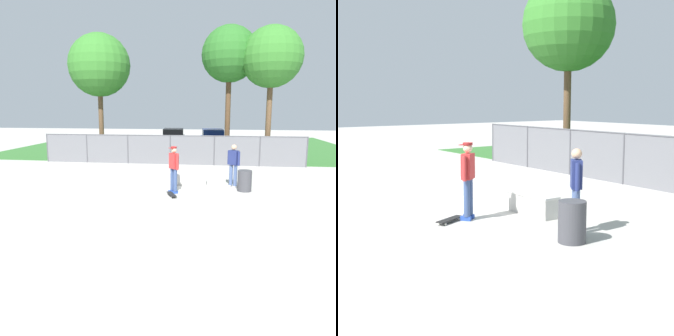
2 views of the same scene
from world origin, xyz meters
TOP-DOWN VIEW (x-y plane):
  - ground_plane at (0.00, 0.00)m, footprint 80.00×80.00m
  - concrete_ledge at (0.28, 0.77)m, footprint 4.00×0.51m
  - skateboarder at (1.03, -0.78)m, footprint 0.44×0.49m
  - skateboard at (1.00, -1.27)m, footprint 0.50×0.81m
  - chainlink_fence at (-0.00, 5.97)m, footprint 15.55×0.07m
  - tree_near_left at (-4.87, 7.93)m, footprint 3.99×3.99m
  - bystander at (3.38, 0.44)m, footprint 0.49×0.43m
  - trash_bin at (3.81, -0.07)m, footprint 0.56×0.56m

SIDE VIEW (x-z plane):
  - ground_plane at x=0.00m, z-range 0.00..0.00m
  - skateboard at x=1.00m, z-range 0.03..0.12m
  - concrete_ledge at x=0.28m, z-range 0.00..0.54m
  - trash_bin at x=3.81m, z-range 0.00..0.84m
  - chainlink_fence at x=0.00m, z-range 0.08..1.82m
  - bystander at x=3.38m, z-range 0.10..1.92m
  - skateboarder at x=1.03m, z-range 0.11..1.95m
  - tree_near_left at x=-4.87m, z-range 1.99..10.01m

